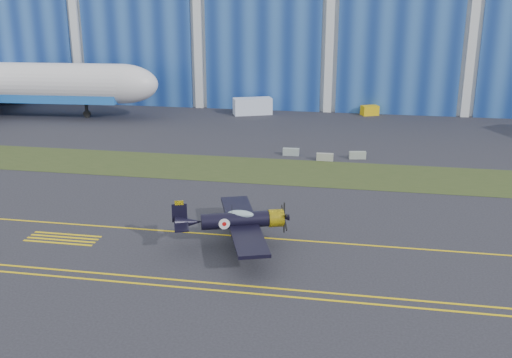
# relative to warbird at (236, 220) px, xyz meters

# --- Properties ---
(ground) EXTENTS (260.00, 260.00, 0.00)m
(ground) POSITION_rel_warbird_xyz_m (3.56, 7.11, -2.26)
(ground) COLOR #2C2B34
(ground) RESTS_ON ground
(grass_median) EXTENTS (260.00, 10.00, 0.02)m
(grass_median) POSITION_rel_warbird_xyz_m (3.56, 21.11, -2.24)
(grass_median) COLOR #475128
(grass_median) RESTS_ON ground
(hangar) EXTENTS (220.00, 45.70, 30.00)m
(hangar) POSITION_rel_warbird_xyz_m (3.56, 78.89, 12.70)
(hangar) COLOR silver
(hangar) RESTS_ON ground
(taxiway_centreline) EXTENTS (200.00, 0.20, 0.02)m
(taxiway_centreline) POSITION_rel_warbird_xyz_m (3.56, 2.11, -2.25)
(taxiway_centreline) COLOR yellow
(taxiway_centreline) RESTS_ON ground
(edge_line_near) EXTENTS (80.00, 0.20, 0.02)m
(edge_line_near) POSITION_rel_warbird_xyz_m (3.56, -7.39, -2.25)
(edge_line_near) COLOR yellow
(edge_line_near) RESTS_ON ground
(edge_line_far) EXTENTS (80.00, 0.20, 0.02)m
(edge_line_far) POSITION_rel_warbird_xyz_m (3.56, -6.39, -2.25)
(edge_line_far) COLOR yellow
(edge_line_far) RESTS_ON ground
(hold_short_ladder) EXTENTS (6.00, 2.40, 0.02)m
(hold_short_ladder) POSITION_rel_warbird_xyz_m (-14.44, -0.99, -2.25)
(hold_short_ladder) COLOR yellow
(hold_short_ladder) RESTS_ON ground
(warbird) EXTENTS (13.82, 15.16, 3.70)m
(warbird) POSITION_rel_warbird_xyz_m (0.00, 0.00, 0.00)
(warbird) COLOR black
(warbird) RESTS_ON ground
(shipping_container) EXTENTS (6.65, 4.64, 2.67)m
(shipping_container) POSITION_rel_warbird_xyz_m (-8.39, 52.15, -0.93)
(shipping_container) COLOR silver
(shipping_container) RESTS_ON ground
(tug) EXTENTS (3.11, 2.61, 1.55)m
(tug) POSITION_rel_warbird_xyz_m (10.53, 54.93, -1.49)
(tug) COLOR #E1B40E
(tug) RESTS_ON ground
(barrier_a) EXTENTS (2.02, 0.65, 0.90)m
(barrier_a) POSITION_rel_warbird_xyz_m (0.95, 28.07, -1.81)
(barrier_a) COLOR #8B9897
(barrier_a) RESTS_ON ground
(barrier_b) EXTENTS (2.01, 0.65, 0.90)m
(barrier_b) POSITION_rel_warbird_xyz_m (5.25, 26.42, -1.81)
(barrier_b) COLOR #96988D
(barrier_b) RESTS_ON ground
(barrier_c) EXTENTS (2.07, 0.94, 0.90)m
(barrier_c) POSITION_rel_warbird_xyz_m (9.08, 27.97, -1.81)
(barrier_c) COLOR #909C8E
(barrier_c) RESTS_ON ground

